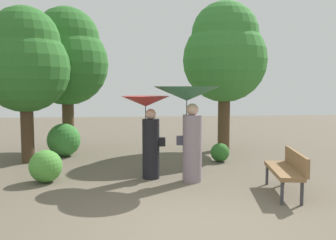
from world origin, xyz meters
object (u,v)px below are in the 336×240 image
Objects in this scene: park_bench at (288,168)px; tree_near_right at (225,52)px; person_left at (148,121)px; person_right at (188,109)px; tree_mid_left at (67,57)px; tree_near_left at (25,60)px.

tree_near_right reaches higher than park_bench.
park_bench is (2.60, -1.51, -0.78)m from person_left.
tree_mid_left is at bearing 43.10° from person_right.
park_bench is at bearing -117.18° from person_right.
tree_near_right is at bearing -5.08° from tree_mid_left.
park_bench is 0.34× the size of tree_mid_left.
tree_near_left reaches higher than person_right.
park_bench is at bearing -47.62° from tree_mid_left.
tree_near_right is at bearing -30.88° from person_left.
tree_near_right reaches higher than tree_mid_left.
person_left is at bearing -109.97° from park_bench.
tree_near_left is 6.02m from tree_near_right.
person_left reaches higher than park_bench.
person_right is 0.49× the size of tree_near_left.
tree_near_right reaches higher than person_right.
tree_near_right is (5.84, 1.42, 0.39)m from tree_near_left.
tree_mid_left reaches higher than park_bench.
person_right is 0.45× the size of tree_mid_left.
person_right is 4.56m from tree_near_right.
person_left is 4.94m from tree_mid_left.
tree_near_left is (-5.78, 3.60, 2.26)m from park_bench.
person_right is at bearing -113.22° from park_bench.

